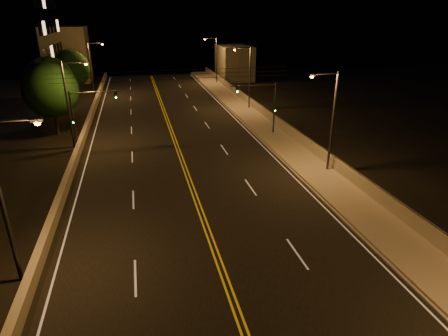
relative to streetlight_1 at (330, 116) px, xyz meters
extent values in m
cube|color=black|center=(-11.50, -0.91, -4.94)|extent=(18.00, 120.00, 0.02)
cube|color=gray|center=(-0.70, -0.91, -4.80)|extent=(3.60, 120.00, 0.30)
cube|color=gray|center=(-2.57, -0.91, -4.88)|extent=(0.14, 120.00, 0.15)
cube|color=gray|center=(0.95, -0.91, -4.15)|extent=(0.30, 120.00, 1.00)
cube|color=gray|center=(-21.03, -0.91, -4.54)|extent=(0.45, 120.00, 0.83)
cube|color=slate|center=(5.00, 49.37, -1.65)|extent=(6.00, 10.00, 6.61)
cube|color=slate|center=(-27.50, 54.14, 0.21)|extent=(8.00, 8.00, 10.32)
cylinder|color=black|center=(0.95, -0.91, -3.62)|extent=(0.06, 120.00, 0.06)
cube|color=silver|center=(-20.10, -0.91, -4.93)|extent=(0.12, 116.00, 0.00)
cube|color=silver|center=(-2.90, -0.91, -4.93)|extent=(0.12, 116.00, 0.00)
cube|color=gold|center=(-11.65, -0.91, -4.93)|extent=(0.12, 116.00, 0.00)
cube|color=gold|center=(-11.35, -0.91, -4.93)|extent=(0.12, 116.00, 0.00)
cube|color=silver|center=(-16.00, -10.41, -4.93)|extent=(0.12, 3.00, 0.00)
cube|color=silver|center=(-16.00, -1.41, -4.93)|extent=(0.12, 3.00, 0.00)
cube|color=silver|center=(-16.00, 7.59, -4.93)|extent=(0.12, 3.00, 0.00)
cube|color=silver|center=(-16.00, 16.59, -4.93)|extent=(0.12, 3.00, 0.00)
cube|color=silver|center=(-16.00, 25.59, -4.93)|extent=(0.12, 3.00, 0.00)
cube|color=silver|center=(-16.00, 34.59, -4.93)|extent=(0.12, 3.00, 0.00)
cube|color=silver|center=(-16.00, 43.59, -4.93)|extent=(0.12, 3.00, 0.00)
cube|color=silver|center=(-16.00, 52.59, -4.93)|extent=(0.12, 3.00, 0.00)
cube|color=silver|center=(-7.00, -10.41, -4.93)|extent=(0.12, 3.00, 0.00)
cube|color=silver|center=(-7.00, -1.41, -4.93)|extent=(0.12, 3.00, 0.00)
cube|color=silver|center=(-7.00, 7.59, -4.93)|extent=(0.12, 3.00, 0.00)
cube|color=silver|center=(-7.00, 16.59, -4.93)|extent=(0.12, 3.00, 0.00)
cube|color=silver|center=(-7.00, 25.59, -4.93)|extent=(0.12, 3.00, 0.00)
cube|color=silver|center=(-7.00, 34.59, -4.93)|extent=(0.12, 3.00, 0.00)
cube|color=silver|center=(-7.00, 43.59, -4.93)|extent=(0.12, 3.00, 0.00)
cube|color=silver|center=(-7.00, 52.59, -4.93)|extent=(0.12, 3.00, 0.00)
cylinder|color=#2D2D33|center=(0.30, 0.00, -0.70)|extent=(0.20, 0.20, 8.51)
cylinder|color=#2D2D33|center=(-0.80, 0.00, 3.41)|extent=(2.20, 0.12, 0.12)
cube|color=#2D2D33|center=(-1.90, 0.00, 3.34)|extent=(0.50, 0.25, 0.14)
sphere|color=#FF9E2D|center=(-1.90, 0.00, 3.24)|extent=(0.28, 0.28, 0.28)
cylinder|color=#2D2D33|center=(0.30, 23.17, -0.70)|extent=(0.20, 0.20, 8.51)
cylinder|color=#2D2D33|center=(-0.80, 23.17, 3.41)|extent=(2.20, 0.12, 0.12)
cube|color=#2D2D33|center=(-1.90, 23.17, 3.34)|extent=(0.50, 0.25, 0.14)
sphere|color=#FF9E2D|center=(-1.90, 23.17, 3.24)|extent=(0.28, 0.28, 0.28)
cylinder|color=#2D2D33|center=(0.30, 44.64, -0.70)|extent=(0.20, 0.20, 8.51)
cylinder|color=#2D2D33|center=(-0.80, 44.64, 3.41)|extent=(2.20, 0.12, 0.12)
cube|color=#2D2D33|center=(-1.90, 44.64, 3.34)|extent=(0.50, 0.25, 0.14)
sphere|color=#FF9E2D|center=(-1.90, 44.64, 3.24)|extent=(0.28, 0.28, 0.28)
cylinder|color=#2D2D33|center=(-21.70, -9.21, -0.70)|extent=(0.20, 0.20, 8.51)
cylinder|color=#2D2D33|center=(-20.60, -9.21, 3.41)|extent=(2.20, 0.12, 0.12)
cube|color=#2D2D33|center=(-19.50, -9.21, 3.34)|extent=(0.50, 0.25, 0.14)
sphere|color=#FF9E2D|center=(-19.50, -9.21, 3.24)|extent=(0.28, 0.28, 0.28)
cylinder|color=#2D2D33|center=(-21.70, 11.90, -0.70)|extent=(0.20, 0.20, 8.51)
cylinder|color=#2D2D33|center=(-20.60, 11.90, 3.41)|extent=(2.20, 0.12, 0.12)
cube|color=#2D2D33|center=(-19.50, 11.90, 3.34)|extent=(0.50, 0.25, 0.14)
sphere|color=#FF9E2D|center=(-19.50, 11.90, 3.24)|extent=(0.28, 0.28, 0.28)
cylinder|color=#2D2D33|center=(-21.70, 36.96, -0.70)|extent=(0.20, 0.20, 8.51)
cylinder|color=#2D2D33|center=(-20.60, 36.96, 3.41)|extent=(2.20, 0.12, 0.12)
cube|color=#2D2D33|center=(-19.50, 36.96, 3.34)|extent=(0.50, 0.25, 0.14)
sphere|color=#FF9E2D|center=(-19.50, 36.96, 3.24)|extent=(0.28, 0.28, 0.28)
cylinder|color=#2D2D33|center=(-0.50, 11.17, -2.04)|extent=(0.18, 0.18, 5.83)
cylinder|color=#2D2D33|center=(-3.00, 11.17, 0.68)|extent=(5.00, 0.10, 0.10)
cube|color=black|center=(-4.75, 11.17, 0.33)|extent=(0.28, 0.18, 0.80)
sphere|color=#19FF4C|center=(-4.75, 11.06, 0.08)|extent=(0.14, 0.14, 0.14)
cube|color=black|center=(-0.50, 11.02, -1.95)|extent=(0.22, 0.14, 0.55)
cylinder|color=#2D2D33|center=(-21.30, 11.17, -2.04)|extent=(0.18, 0.18, 5.83)
cylinder|color=#2D2D33|center=(-18.80, 11.17, 0.68)|extent=(5.00, 0.10, 0.10)
cube|color=black|center=(-17.05, 11.17, 0.33)|extent=(0.28, 0.18, 0.80)
sphere|color=#19FF4C|center=(-17.05, 11.06, 0.08)|extent=(0.14, 0.14, 0.14)
cube|color=black|center=(-21.30, 11.02, -1.95)|extent=(0.22, 0.14, 0.55)
cylinder|color=black|center=(-11.50, 8.59, 2.05)|extent=(22.00, 0.03, 0.03)
cylinder|color=black|center=(-11.50, 8.59, 2.45)|extent=(22.00, 0.03, 0.03)
cylinder|color=black|center=(-11.50, 8.59, 2.85)|extent=(22.00, 0.03, 0.03)
cylinder|color=black|center=(-23.98, 16.65, -3.58)|extent=(0.36, 0.36, 2.74)
sphere|color=black|center=(-23.98, 16.65, 0.00)|extent=(5.79, 5.79, 5.79)
cylinder|color=black|center=(-25.34, 23.52, -3.58)|extent=(0.36, 0.36, 2.75)
sphere|color=black|center=(-25.34, 23.52, 0.01)|extent=(5.80, 5.80, 5.80)
cylinder|color=black|center=(-24.44, 35.03, -3.61)|extent=(0.36, 0.36, 2.68)
sphere|color=black|center=(-24.44, 35.03, -0.12)|extent=(5.65, 5.65, 5.65)
camera|label=1|loc=(-15.14, -26.75, 7.73)|focal=30.00mm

